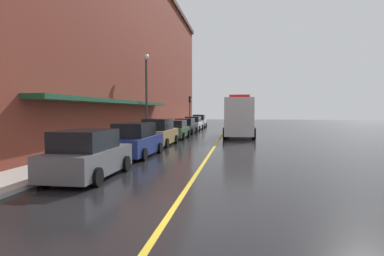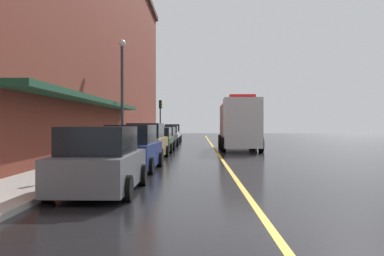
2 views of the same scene
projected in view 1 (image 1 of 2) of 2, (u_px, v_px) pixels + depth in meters
The scene contains 17 objects.
ground_plane at pixel (222, 135), 32.80m from camera, with size 112.00×112.00×0.00m, color black.
sidewalk_left at pixel (161, 134), 33.66m from camera, with size 2.40×70.00×0.15m, color #ADA8A0.
lane_center_stripe at pixel (222, 135), 32.80m from camera, with size 0.16×70.00×0.01m, color gold.
brick_building_left at pixel (98, 47), 33.06m from camera, with size 11.17×64.00×17.61m.
parked_car_0 at pixel (88, 155), 12.27m from camera, with size 2.14×4.43×1.79m.
parked_car_1 at pixel (136, 141), 17.89m from camera, with size 2.16×4.72×1.83m.
parked_car_2 at pixel (159, 133), 23.47m from camera, with size 2.16×4.74×1.90m.
parked_car_3 at pixel (176, 130), 29.33m from camera, with size 2.03×4.52×1.62m.
parked_car_4 at pixel (186, 126), 35.17m from camera, with size 2.21×4.45×1.63m.
parked_car_5 at pixel (193, 124), 41.35m from camera, with size 2.10×4.64×1.70m.
parked_car_6 at pixel (199, 121), 47.53m from camera, with size 2.03×4.71×1.85m.
box_truck at pixel (240, 117), 31.22m from camera, with size 2.91×8.53×3.81m.
parking_meter_0 at pixel (71, 145), 13.92m from camera, with size 0.14×0.18×1.33m.
parking_meter_1 at pixel (110, 137), 18.16m from camera, with size 0.14×0.18×1.33m.
parking_meter_2 at pixel (157, 127), 28.59m from camera, with size 0.14×0.18×1.33m.
street_lamp_left at pixel (146, 87), 27.32m from camera, with size 0.44×0.44×6.94m.
traffic_light_near at pixel (190, 105), 47.10m from camera, with size 0.38×0.36×4.30m.
Camera 1 is at (1.64, -7.81, 2.52)m, focal length 30.97 mm.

